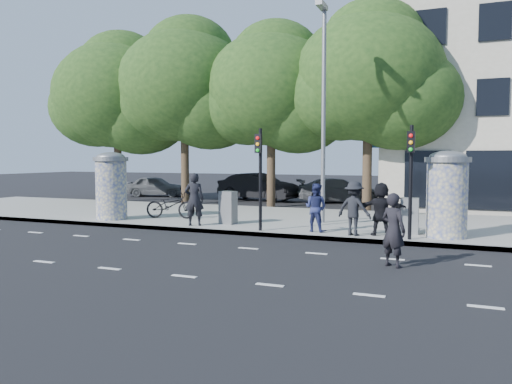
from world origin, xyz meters
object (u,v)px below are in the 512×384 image
at_px(car_right, 339,191).
at_px(ad_column_left, 111,184).
at_px(ped_b, 194,199).
at_px(bicycle, 171,205).
at_px(ad_column_right, 447,192).
at_px(man_road, 393,230).
at_px(traffic_pole_far, 411,170).
at_px(car_mid, 258,187).
at_px(ped_d, 354,208).
at_px(cabinet_left, 228,208).
at_px(street_lamp, 323,98).
at_px(traffic_pole_near, 260,168).
at_px(ped_c, 316,208).
at_px(car_left, 156,186).
at_px(ped_f, 381,209).
at_px(cabinet_right, 410,216).

bearing_deg(car_right, ad_column_left, 128.58).
bearing_deg(ped_b, bicycle, -59.29).
height_order(ad_column_right, man_road, ad_column_right).
height_order(traffic_pole_far, bicycle, traffic_pole_far).
bearing_deg(man_road, car_mid, -27.51).
xyz_separation_m(ped_d, cabinet_left, (-4.83, 0.99, -0.25)).
bearing_deg(street_lamp, ped_b, -147.86).
bearing_deg(ad_column_right, traffic_pole_near, -171.11).
height_order(traffic_pole_near, ped_c, traffic_pole_near).
xyz_separation_m(bicycle, cabinet_left, (2.84, -0.61, 0.07)).
bearing_deg(car_left, man_road, -151.55).
bearing_deg(street_lamp, man_road, -61.65).
bearing_deg(ad_column_right, ped_d, -165.26).
xyz_separation_m(car_mid, car_right, (4.82, 0.45, -0.13)).
relative_size(ped_c, ped_f, 0.95).
relative_size(ped_d, cabinet_right, 1.48).
bearing_deg(car_mid, traffic_pole_near, -145.97).
xyz_separation_m(ad_column_right, traffic_pole_far, (-1.00, -0.91, 0.69)).
xyz_separation_m(cabinet_right, car_left, (-17.23, 11.60, -0.05)).
bearing_deg(ped_f, car_mid, -62.66).
relative_size(cabinet_left, cabinet_right, 1.04).
height_order(ped_c, car_left, ped_c).
distance_m(ped_b, cabinet_right, 7.40).
xyz_separation_m(ped_d, car_left, (-15.64, 12.59, -0.33)).
bearing_deg(car_right, ped_c, 165.40).
distance_m(ad_column_right, car_left, 21.86).
distance_m(ped_c, ped_d, 1.37).
distance_m(ad_column_left, ad_column_right, 12.40).
relative_size(ped_f, man_road, 0.95).
relative_size(ad_column_left, street_lamp, 0.33).
xyz_separation_m(traffic_pole_far, cabinet_right, (-0.11, 1.19, -1.50)).
bearing_deg(ped_d, car_mid, -41.78).
relative_size(traffic_pole_far, bicycle, 1.67).
bearing_deg(cabinet_left, cabinet_right, 9.18).
distance_m(ped_d, man_road, 3.85).
xyz_separation_m(ad_column_left, cabinet_right, (11.29, 0.48, -0.81)).
relative_size(cabinet_right, car_right, 0.24).
bearing_deg(ped_f, ped_b, -7.72).
relative_size(ped_c, man_road, 0.90).
xyz_separation_m(ped_b, ped_c, (4.43, 0.23, -0.15)).
distance_m(man_road, car_right, 16.92).
bearing_deg(cabinet_left, ped_d, -2.37).
xyz_separation_m(ad_column_right, ped_c, (-4.02, -0.38, -0.59)).
bearing_deg(car_mid, bicycle, -165.48).
height_order(street_lamp, car_mid, street_lamp).
height_order(ad_column_right, street_lamp, street_lamp).
distance_m(ad_column_left, traffic_pole_far, 11.44).
xyz_separation_m(ped_b, ped_d, (5.75, -0.10, -0.10)).
xyz_separation_m(ped_b, car_left, (-9.89, 12.49, -0.42)).
height_order(ad_column_right, ped_b, ad_column_right).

